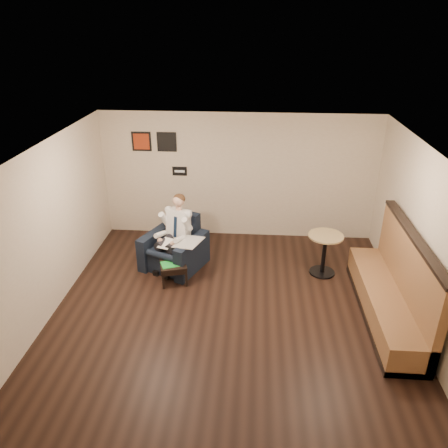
# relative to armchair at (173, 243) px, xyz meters

# --- Properties ---
(ground) EXTENTS (6.00, 6.00, 0.00)m
(ground) POSITION_rel_armchair_xyz_m (1.21, -1.46, -0.51)
(ground) COLOR black
(ground) RESTS_ON ground
(wall_back) EXTENTS (6.00, 0.02, 2.80)m
(wall_back) POSITION_rel_armchair_xyz_m (1.21, 1.54, 0.89)
(wall_back) COLOR beige
(wall_back) RESTS_ON ground
(wall_front) EXTENTS (6.00, 0.02, 2.80)m
(wall_front) POSITION_rel_armchair_xyz_m (1.21, -4.46, 0.89)
(wall_front) COLOR beige
(wall_front) RESTS_ON ground
(wall_left) EXTENTS (0.02, 6.00, 2.80)m
(wall_left) POSITION_rel_armchair_xyz_m (-1.79, -1.46, 0.89)
(wall_left) COLOR beige
(wall_left) RESTS_ON ground
(wall_right) EXTENTS (0.02, 6.00, 2.80)m
(wall_right) POSITION_rel_armchair_xyz_m (4.21, -1.46, 0.89)
(wall_right) COLOR beige
(wall_right) RESTS_ON ground
(ceiling) EXTENTS (6.00, 6.00, 0.02)m
(ceiling) POSITION_rel_armchair_xyz_m (1.21, -1.46, 2.29)
(ceiling) COLOR white
(ceiling) RESTS_ON wall_back
(seating_sign) EXTENTS (0.32, 0.02, 0.20)m
(seating_sign) POSITION_rel_armchair_xyz_m (-0.09, 1.53, 0.99)
(seating_sign) COLOR black
(seating_sign) RESTS_ON wall_back
(art_print_left) EXTENTS (0.42, 0.03, 0.42)m
(art_print_left) POSITION_rel_armchair_xyz_m (-0.89, 1.53, 1.64)
(art_print_left) COLOR #A53314
(art_print_left) RESTS_ON wall_back
(art_print_right) EXTENTS (0.42, 0.03, 0.42)m
(art_print_right) POSITION_rel_armchair_xyz_m (-0.34, 1.53, 1.64)
(art_print_right) COLOR black
(art_print_right) RESTS_ON wall_back
(armchair) EXTENTS (1.39, 1.39, 1.02)m
(armchair) POSITION_rel_armchair_xyz_m (0.00, 0.00, 0.00)
(armchair) COLOR black
(armchair) RESTS_ON ground
(seated_man) EXTENTS (1.01, 1.18, 1.40)m
(seated_man) POSITION_rel_armchair_xyz_m (-0.05, -0.12, 0.19)
(seated_man) COLOR silver
(seated_man) RESTS_ON armchair
(lap_papers) EXTENTS (0.33, 0.39, 0.01)m
(lap_papers) POSITION_rel_armchair_xyz_m (-0.10, -0.23, 0.12)
(lap_papers) COLOR white
(lap_papers) RESTS_ON seated_man
(newspaper) EXTENTS (0.61, 0.67, 0.01)m
(newspaper) POSITION_rel_armchair_xyz_m (0.35, -0.27, 0.18)
(newspaper) COLOR silver
(newspaper) RESTS_ON armchair
(side_table) EXTENTS (0.59, 0.59, 0.39)m
(side_table) POSITION_rel_armchair_xyz_m (0.09, -0.57, -0.32)
(side_table) COLOR black
(side_table) RESTS_ON ground
(green_folder) EXTENTS (0.47, 0.41, 0.01)m
(green_folder) POSITION_rel_armchair_xyz_m (0.07, -0.59, -0.11)
(green_folder) COLOR green
(green_folder) RESTS_ON side_table
(coffee_mug) EXTENTS (0.09, 0.09, 0.08)m
(coffee_mug) POSITION_rel_armchair_xyz_m (0.21, -0.42, -0.08)
(coffee_mug) COLOR white
(coffee_mug) RESTS_ON side_table
(smartphone) EXTENTS (0.13, 0.07, 0.01)m
(smartphone) POSITION_rel_armchair_xyz_m (0.09, -0.42, -0.12)
(smartphone) COLOR black
(smartphone) RESTS_ON side_table
(banquette) EXTENTS (0.69, 2.91, 1.49)m
(banquette) POSITION_rel_armchair_xyz_m (3.80, -1.35, 0.23)
(banquette) COLOR brown
(banquette) RESTS_ON ground
(cafe_table) EXTENTS (0.80, 0.80, 0.84)m
(cafe_table) POSITION_rel_armchair_xyz_m (2.95, -0.05, -0.09)
(cafe_table) COLOR tan
(cafe_table) RESTS_ON ground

